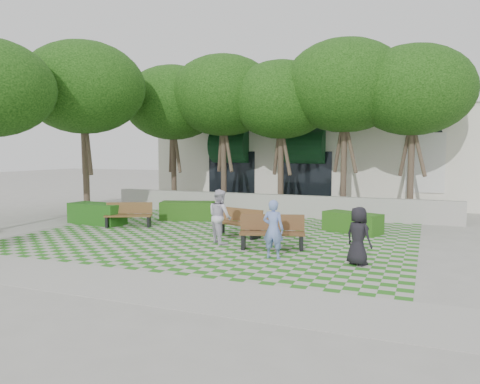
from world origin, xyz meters
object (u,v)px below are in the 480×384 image
at_px(person_dark, 358,236).
at_px(bench_west, 129,215).
at_px(bench_east, 272,233).
at_px(hedge_midleft, 187,211).
at_px(person_blue, 273,229).
at_px(hedge_west, 97,214).
at_px(person_white, 220,216).
at_px(hedge_east, 352,223).
at_px(bench_mid, 238,223).

bearing_deg(person_dark, bench_west, 12.94).
bearing_deg(bench_east, bench_west, 147.50).
distance_m(hedge_midleft, person_blue, 7.28).
height_order(hedge_midleft, hedge_west, hedge_west).
xyz_separation_m(bench_east, hedge_west, (-7.50, 1.79, -0.07)).
distance_m(bench_east, person_white, 1.72).
xyz_separation_m(bench_east, hedge_east, (1.68, 3.48, -0.12)).
distance_m(hedge_west, person_blue, 8.41).
xyz_separation_m(bench_west, hedge_midleft, (1.17, 2.27, -0.05)).
relative_size(bench_east, hedge_west, 0.86).
bearing_deg(bench_mid, bench_west, -166.54).
distance_m(hedge_east, person_blue, 4.79).
bearing_deg(person_white, hedge_west, 23.12).
relative_size(bench_west, hedge_west, 0.78).
xyz_separation_m(bench_mid, person_white, (-0.05, -1.28, 0.38)).
bearing_deg(person_blue, person_white, -31.21).
relative_size(bench_mid, hedge_midleft, 0.85).
distance_m(bench_east, hedge_west, 7.71).
height_order(bench_east, bench_west, bench_east).
bearing_deg(person_blue, hedge_west, -19.49).
bearing_deg(hedge_east, bench_mid, -148.57).
bearing_deg(person_white, bench_mid, -53.57).
bearing_deg(bench_mid, person_white, -75.83).
xyz_separation_m(hedge_east, hedge_midleft, (-6.50, 0.47, 0.03)).
bearing_deg(person_dark, hedge_midleft, -3.61).
height_order(hedge_east, person_blue, person_blue).
relative_size(bench_west, person_blue, 1.15).
distance_m(hedge_east, hedge_midleft, 6.52).
relative_size(bench_west, person_dark, 1.23).
bearing_deg(person_white, hedge_midleft, -11.55).
xyz_separation_m(bench_east, person_blue, (0.39, -1.12, 0.30)).
height_order(hedge_east, hedge_west, hedge_west).
xyz_separation_m(bench_west, hedge_west, (-1.50, 0.11, -0.03)).
relative_size(hedge_midleft, person_dark, 1.48).
bearing_deg(bench_west, person_white, -43.95).
bearing_deg(hedge_east, bench_east, -115.81).
distance_m(bench_west, person_white, 4.58).
xyz_separation_m(bench_mid, hedge_west, (-5.86, 0.34, -0.04)).
height_order(hedge_midleft, person_white, person_white).
relative_size(hedge_midleft, person_white, 1.30).
height_order(bench_west, person_white, person_white).
bearing_deg(hedge_west, bench_mid, -3.30).
bearing_deg(bench_west, bench_mid, -27.68).
xyz_separation_m(bench_east, hedge_midleft, (-4.82, 3.95, -0.09)).
xyz_separation_m(person_dark, person_white, (-4.17, 1.18, 0.10)).
bearing_deg(hedge_east, hedge_midleft, 175.85).
relative_size(bench_east, hedge_midleft, 0.91).
xyz_separation_m(bench_west, person_dark, (8.49, -2.69, 0.29)).
height_order(bench_east, person_blue, person_blue).
bearing_deg(bench_east, person_blue, -87.62).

